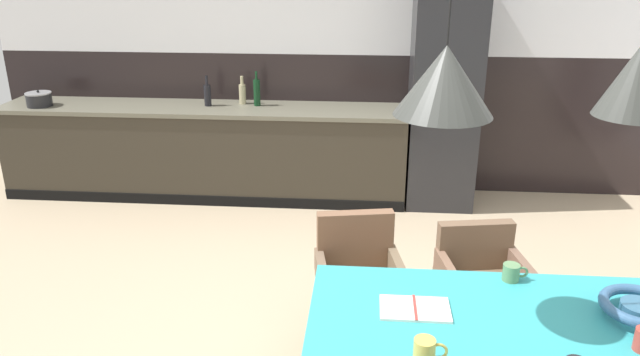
% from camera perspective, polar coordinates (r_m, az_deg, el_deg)
% --- Properties ---
extents(back_wall_splashback_dark, '(7.00, 0.12, 1.34)m').
position_cam_1_polar(back_wall_splashback_dark, '(6.01, 3.26, 5.34)').
color(back_wall_splashback_dark, black).
rests_on(back_wall_splashback_dark, ground).
extents(kitchen_counter, '(3.88, 0.63, 0.89)m').
position_cam_1_polar(kitchen_counter, '(5.94, -10.81, 2.54)').
color(kitchen_counter, '#312B22').
rests_on(kitchen_counter, ground).
extents(refrigerator_column, '(0.61, 0.60, 2.10)m').
position_cam_1_polar(refrigerator_column, '(5.61, 11.68, 7.81)').
color(refrigerator_column, '#232326').
rests_on(refrigerator_column, ground).
extents(dining_table, '(1.73, 0.92, 0.74)m').
position_cam_1_polar(dining_table, '(2.83, 17.16, -13.83)').
color(dining_table, teal).
rests_on(dining_table, ground).
extents(armchair_far_side, '(0.55, 0.54, 0.75)m').
position_cam_1_polar(armchair_far_side, '(3.70, 14.98, -8.49)').
color(armchair_far_side, brown).
rests_on(armchair_far_side, ground).
extents(armchair_near_window, '(0.56, 0.55, 0.82)m').
position_cam_1_polar(armchair_near_window, '(3.57, 3.60, -8.40)').
color(armchair_near_window, brown).
rests_on(armchair_near_window, ground).
extents(fruit_bowl, '(0.34, 0.34, 0.08)m').
position_cam_1_polar(fruit_bowl, '(3.04, 28.06, -10.78)').
color(fruit_bowl, '#33607F').
rests_on(fruit_bowl, dining_table).
extents(open_book, '(0.32, 0.21, 0.02)m').
position_cam_1_polar(open_book, '(2.81, 9.00, -12.16)').
color(open_book, white).
rests_on(open_book, dining_table).
extents(mug_tall_blue, '(0.12, 0.08, 0.09)m').
position_cam_1_polar(mug_tall_blue, '(3.13, 17.75, -8.53)').
color(mug_tall_blue, '#5B8456').
rests_on(mug_tall_blue, dining_table).
extents(mug_dark_espresso, '(0.14, 0.09, 0.11)m').
position_cam_1_polar(mug_dark_espresso, '(2.47, 9.96, -15.93)').
color(mug_dark_espresso, gold).
rests_on(mug_dark_espresso, dining_table).
extents(cooking_pot, '(0.24, 0.24, 0.15)m').
position_cam_1_polar(cooking_pot, '(6.30, -25.12, 6.78)').
color(cooking_pot, black).
rests_on(cooking_pot, kitchen_counter).
extents(bottle_vinegar_dark, '(0.07, 0.07, 0.29)m').
position_cam_1_polar(bottle_vinegar_dark, '(5.81, -10.64, 7.79)').
color(bottle_vinegar_dark, black).
rests_on(bottle_vinegar_dark, kitchen_counter).
extents(bottle_spice_small, '(0.06, 0.06, 0.33)m').
position_cam_1_polar(bottle_spice_small, '(5.74, -6.02, 8.12)').
color(bottle_spice_small, '#0F3319').
rests_on(bottle_spice_small, kitchen_counter).
extents(bottle_wine_green, '(0.06, 0.06, 0.27)m').
position_cam_1_polar(bottle_wine_green, '(5.84, -7.38, 8.01)').
color(bottle_wine_green, tan).
rests_on(bottle_wine_green, kitchen_counter).
extents(pendant_lamp_over_table_near, '(0.38, 0.38, 0.95)m').
position_cam_1_polar(pendant_lamp_over_table_near, '(2.30, 11.76, 9.04)').
color(pendant_lamp_over_table_near, black).
extents(pendant_lamp_over_table_far, '(0.28, 0.28, 0.95)m').
position_cam_1_polar(pendant_lamp_over_table_far, '(2.48, 27.96, 8.33)').
color(pendant_lamp_over_table_far, black).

